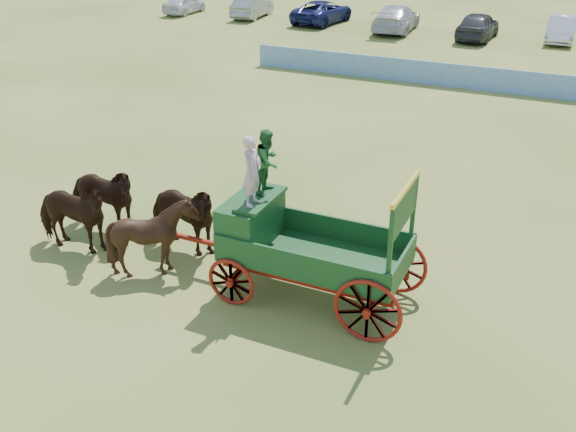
{
  "coord_description": "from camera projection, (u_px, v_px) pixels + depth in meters",
  "views": [
    {
      "loc": [
        0.95,
        -10.9,
        7.87
      ],
      "look_at": [
        -4.51,
        0.88,
        1.3
      ],
      "focal_mm": 40.0,
      "sensor_mm": 36.0,
      "label": 1
    }
  ],
  "objects": [
    {
      "name": "ground",
      "position": [
        475.0,
        335.0,
        12.73
      ],
      "size": [
        160.0,
        160.0,
        0.0
      ],
      "primitive_type": "plane",
      "color": "#A5944A",
      "rests_on": "ground"
    },
    {
      "name": "horse_wheel_left",
      "position": [
        154.0,
        237.0,
        14.44
      ],
      "size": [
        1.91,
        1.75,
        1.87
      ],
      "primitive_type": "imported",
      "rotation": [
        0.0,
        0.0,
        1.42
      ],
      "color": "black",
      "rests_on": "ground"
    },
    {
      "name": "horse_lead_left",
      "position": [
        71.0,
        216.0,
        15.34
      ],
      "size": [
        2.29,
        1.21,
        1.86
      ],
      "primitive_type": "imported",
      "rotation": [
        0.0,
        0.0,
        1.67
      ],
      "color": "black",
      "rests_on": "ground"
    },
    {
      "name": "horse_lead_right",
      "position": [
        101.0,
        199.0,
        16.23
      ],
      "size": [
        2.26,
        1.12,
        1.86
      ],
      "primitive_type": "imported",
      "rotation": [
        0.0,
        0.0,
        1.62
      ],
      "color": "black",
      "rests_on": "ground"
    },
    {
      "name": "sponsor_banner",
      "position": [
        530.0,
        84.0,
        27.44
      ],
      "size": [
        26.0,
        0.08,
        1.05
      ],
      "primitive_type": "cube",
      "color": "#1F5AA9",
      "rests_on": "ground"
    },
    {
      "name": "horse_wheel_right",
      "position": [
        181.0,
        217.0,
        15.33
      ],
      "size": [
        2.3,
        1.24,
        1.86
      ],
      "primitive_type": "imported",
      "rotation": [
        0.0,
        0.0,
        1.46
      ],
      "color": "black",
      "rests_on": "ground"
    },
    {
      "name": "parked_cars",
      "position": [
        533.0,
        28.0,
        37.43
      ],
      "size": [
        47.25,
        6.42,
        1.65
      ],
      "color": "silver",
      "rests_on": "ground"
    },
    {
      "name": "farm_dray",
      "position": [
        284.0,
        228.0,
        13.5
      ],
      "size": [
        6.0,
        2.0,
        3.62
      ],
      "color": "maroon",
      "rests_on": "ground"
    }
  ]
}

